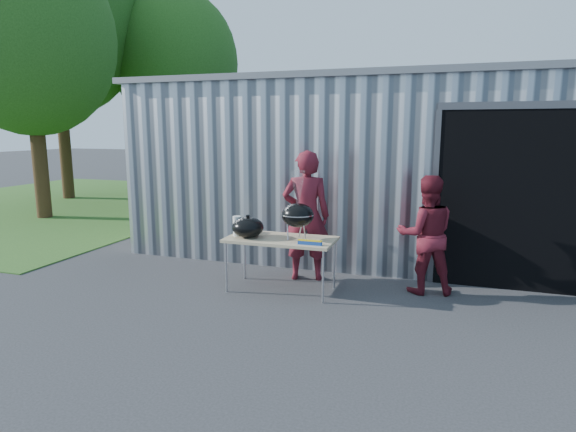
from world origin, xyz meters
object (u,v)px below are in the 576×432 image
(person_bystander, at_px, (426,235))
(kettle_grill, at_px, (298,209))
(person_cook, at_px, (306,216))
(folding_table, at_px, (281,241))

(person_bystander, bearing_deg, kettle_grill, 4.33)
(person_cook, bearing_deg, folding_table, 58.94)
(kettle_grill, relative_size, person_cook, 0.48)
(folding_table, bearing_deg, person_bystander, 16.22)
(folding_table, xyz_separation_m, person_cook, (0.18, 0.62, 0.26))
(person_bystander, bearing_deg, person_cook, -16.53)
(kettle_grill, distance_m, person_bystander, 1.79)
(person_cook, xyz_separation_m, person_bystander, (1.73, -0.06, -0.15))
(kettle_grill, height_order, person_cook, person_cook)
(kettle_grill, relative_size, person_bystander, 0.58)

